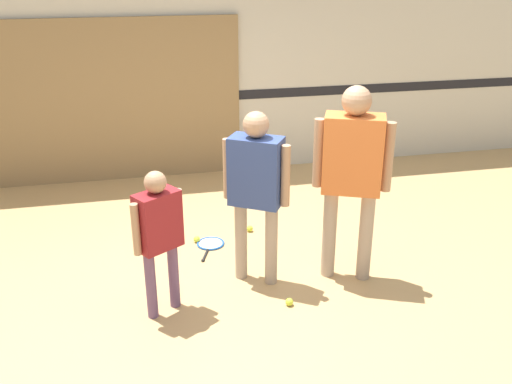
{
  "coord_description": "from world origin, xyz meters",
  "views": [
    {
      "loc": [
        -0.85,
        -4.27,
        2.74
      ],
      "look_at": [
        0.1,
        0.09,
        0.86
      ],
      "focal_mm": 40.0,
      "sensor_mm": 36.0,
      "label": 1
    }
  ],
  "objects_px": {
    "person_student_left": "(159,228)",
    "person_student_right": "(352,164)",
    "tennis_ball_near_instructor": "(289,302)",
    "tennis_ball_by_spare_racket": "(197,239)",
    "person_instructor": "(256,180)",
    "tennis_ball_stray_left": "(250,229)",
    "racket_spare_on_floor": "(210,244)"
  },
  "relations": [
    {
      "from": "person_student_left",
      "to": "person_student_right",
      "type": "xyz_separation_m",
      "value": [
        1.66,
        0.21,
        0.33
      ]
    },
    {
      "from": "tennis_ball_near_instructor",
      "to": "tennis_ball_by_spare_racket",
      "type": "distance_m",
      "value": 1.44
    },
    {
      "from": "tennis_ball_near_instructor",
      "to": "person_student_left",
      "type": "bearing_deg",
      "value": 171.93
    },
    {
      "from": "person_instructor",
      "to": "tennis_ball_stray_left",
      "type": "xyz_separation_m",
      "value": [
        0.14,
        0.95,
        -0.93
      ]
    },
    {
      "from": "person_student_right",
      "to": "tennis_ball_stray_left",
      "type": "distance_m",
      "value": 1.64
    },
    {
      "from": "person_student_right",
      "to": "tennis_ball_stray_left",
      "type": "relative_size",
      "value": 26.65
    },
    {
      "from": "person_student_right",
      "to": "racket_spare_on_floor",
      "type": "bearing_deg",
      "value": -14.22
    },
    {
      "from": "racket_spare_on_floor",
      "to": "tennis_ball_stray_left",
      "type": "bearing_deg",
      "value": 135.96
    },
    {
      "from": "racket_spare_on_floor",
      "to": "tennis_ball_stray_left",
      "type": "relative_size",
      "value": 8.01
    },
    {
      "from": "person_student_left",
      "to": "tennis_ball_stray_left",
      "type": "bearing_deg",
      "value": 20.28
    },
    {
      "from": "racket_spare_on_floor",
      "to": "tennis_ball_by_spare_racket",
      "type": "relative_size",
      "value": 8.01
    },
    {
      "from": "person_instructor",
      "to": "tennis_ball_stray_left",
      "type": "bearing_deg",
      "value": 113.47
    },
    {
      "from": "person_instructor",
      "to": "person_student_left",
      "type": "height_order",
      "value": "person_instructor"
    },
    {
      "from": "person_student_right",
      "to": "person_instructor",
      "type": "bearing_deg",
      "value": 14.78
    },
    {
      "from": "person_instructor",
      "to": "tennis_ball_near_instructor",
      "type": "relative_size",
      "value": 23.68
    },
    {
      "from": "racket_spare_on_floor",
      "to": "tennis_ball_stray_left",
      "type": "distance_m",
      "value": 0.51
    },
    {
      "from": "person_student_right",
      "to": "tennis_ball_near_instructor",
      "type": "relative_size",
      "value": 26.65
    },
    {
      "from": "racket_spare_on_floor",
      "to": "tennis_ball_near_instructor",
      "type": "relative_size",
      "value": 8.01
    },
    {
      "from": "person_student_right",
      "to": "person_student_left",
      "type": "bearing_deg",
      "value": 29.9
    },
    {
      "from": "person_student_right",
      "to": "tennis_ball_by_spare_racket",
      "type": "bearing_deg",
      "value": -14.34
    },
    {
      "from": "tennis_ball_by_spare_racket",
      "to": "person_instructor",
      "type": "bearing_deg",
      "value": -62.04
    },
    {
      "from": "person_student_left",
      "to": "racket_spare_on_floor",
      "type": "relative_size",
      "value": 2.33
    },
    {
      "from": "tennis_ball_near_instructor",
      "to": "person_instructor",
      "type": "bearing_deg",
      "value": 111.58
    },
    {
      "from": "person_student_right",
      "to": "tennis_ball_by_spare_racket",
      "type": "distance_m",
      "value": 1.89
    },
    {
      "from": "tennis_ball_near_instructor",
      "to": "tennis_ball_by_spare_racket",
      "type": "height_order",
      "value": "same"
    },
    {
      "from": "person_student_left",
      "to": "racket_spare_on_floor",
      "type": "bearing_deg",
      "value": 31.31
    },
    {
      "from": "tennis_ball_stray_left",
      "to": "person_student_right",
      "type": "bearing_deg",
      "value": -57.79
    },
    {
      "from": "person_instructor",
      "to": "person_student_right",
      "type": "xyz_separation_m",
      "value": [
        0.81,
        -0.11,
        0.12
      ]
    },
    {
      "from": "person_student_right",
      "to": "tennis_ball_near_instructor",
      "type": "bearing_deg",
      "value": 52.37
    },
    {
      "from": "person_student_right",
      "to": "tennis_ball_near_instructor",
      "type": "distance_m",
      "value": 1.28
    },
    {
      "from": "person_instructor",
      "to": "tennis_ball_stray_left",
      "type": "relative_size",
      "value": 23.68
    },
    {
      "from": "tennis_ball_by_spare_racket",
      "to": "racket_spare_on_floor",
      "type": "bearing_deg",
      "value": -38.1
    }
  ]
}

